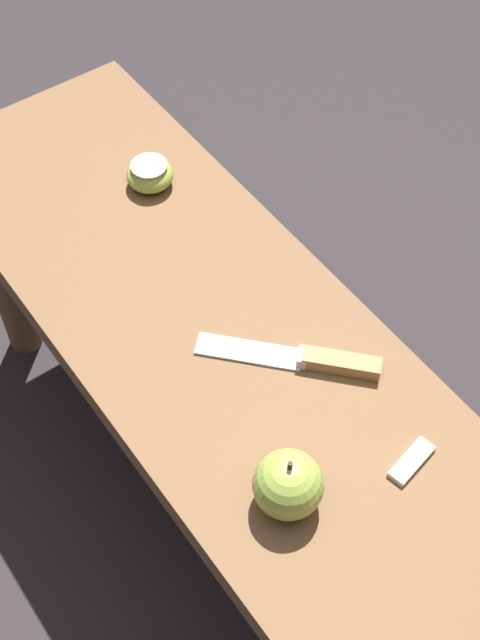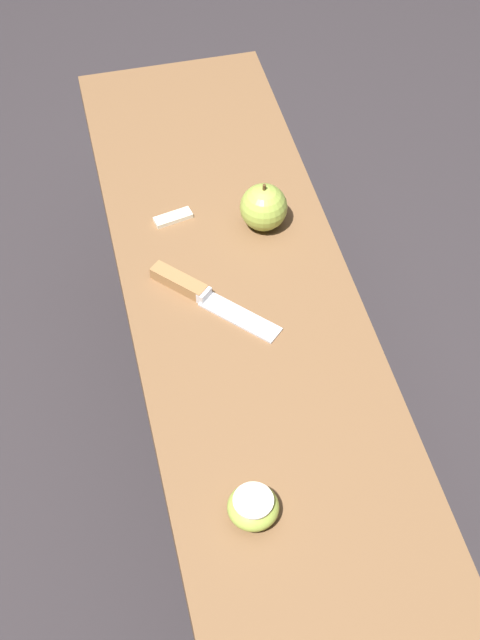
{
  "view_description": "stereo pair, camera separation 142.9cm",
  "coord_description": "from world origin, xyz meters",
  "px_view_note": "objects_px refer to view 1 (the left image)",
  "views": [
    {
      "loc": [
        0.46,
        -0.36,
        1.36
      ],
      "look_at": [
        -0.06,
        0.02,
        0.5
      ],
      "focal_mm": 50.0,
      "sensor_mm": 36.0,
      "label": 1
    },
    {
      "loc": [
        -0.84,
        0.21,
        1.5
      ],
      "look_at": [
        -0.06,
        0.02,
        0.5
      ],
      "focal_mm": 50.0,
      "sensor_mm": 36.0,
      "label": 2
    }
  ],
  "objects_px": {
    "apple_whole": "(288,485)",
    "apple_cut": "(150,174)",
    "wooden_bench": "(255,410)",
    "knife": "(315,360)"
  },
  "relations": [
    {
      "from": "apple_whole",
      "to": "apple_cut",
      "type": "distance_m",
      "value": 0.52
    },
    {
      "from": "wooden_bench",
      "to": "apple_cut",
      "type": "height_order",
      "value": "apple_cut"
    },
    {
      "from": "wooden_bench",
      "to": "apple_whole",
      "type": "xyz_separation_m",
      "value": [
        0.15,
        -0.07,
        0.12
      ]
    },
    {
      "from": "knife",
      "to": "apple_cut",
      "type": "bearing_deg",
      "value": -43.19
    },
    {
      "from": "wooden_bench",
      "to": "knife",
      "type": "height_order",
      "value": "knife"
    },
    {
      "from": "wooden_bench",
      "to": "apple_cut",
      "type": "distance_m",
      "value": 0.37
    },
    {
      "from": "wooden_bench",
      "to": "apple_cut",
      "type": "bearing_deg",
      "value": 168.36
    },
    {
      "from": "knife",
      "to": "apple_whole",
      "type": "height_order",
      "value": "apple_whole"
    },
    {
      "from": "apple_cut",
      "to": "knife",
      "type": "bearing_deg",
      "value": -0.68
    },
    {
      "from": "knife",
      "to": "apple_whole",
      "type": "relative_size",
      "value": 2.14
    }
  ]
}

